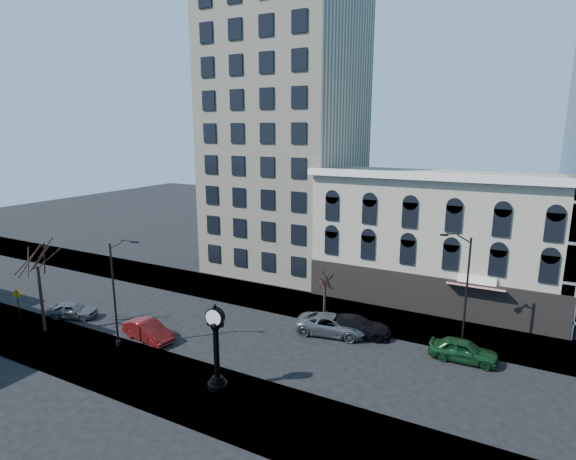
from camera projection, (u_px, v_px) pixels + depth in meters
The scene contains 16 objects.
ground at pixel (242, 335), 35.71m from camera, with size 160.00×160.00×0.00m, color black.
sidewalk_far at pixel (289, 301), 42.61m from camera, with size 160.00×6.00×0.12m, color gray.
sidewalk_near at pixel (173, 383), 28.78m from camera, with size 160.00×6.00×0.12m, color gray.
cream_tower at pixel (286, 100), 50.66m from camera, with size 15.90×15.40×42.50m.
victorian_row at pixel (439, 237), 42.69m from camera, with size 22.60×11.19×12.50m.
street_clock at pixel (216, 351), 27.66m from camera, with size 1.26×1.26×5.55m.
street_lamp_near at pixel (120, 265), 32.34m from camera, with size 2.06×1.02×8.38m.
street_lamp_far at pixel (460, 260), 32.52m from camera, with size 2.17×1.04×8.79m.
bare_tree_near at pixel (36, 252), 34.83m from camera, with size 5.05×5.05×8.67m.
bare_tree_far at pixel (325, 277), 38.62m from camera, with size 2.66×2.66×4.57m.
warning_sign at pixel (17, 298), 38.09m from camera, with size 0.85×0.33×2.72m.
car_near_a at pixel (73, 310), 38.88m from camera, with size 1.65×4.11×1.40m, color #595B60.
car_near_b at pixel (148, 330), 34.78m from camera, with size 1.61×4.61×1.52m, color maroon.
car_far_a at pixel (332, 325), 35.76m from camera, with size 2.63×5.71×1.59m, color #595B60.
car_far_b at pixel (356, 326), 35.47m from camera, with size 2.22×5.47×1.59m, color black.
car_far_c at pixel (463, 350), 31.58m from camera, with size 1.87×4.64×1.58m, color #143F1E.
Camera 1 is at (18.63, -27.57, 15.85)m, focal length 28.00 mm.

